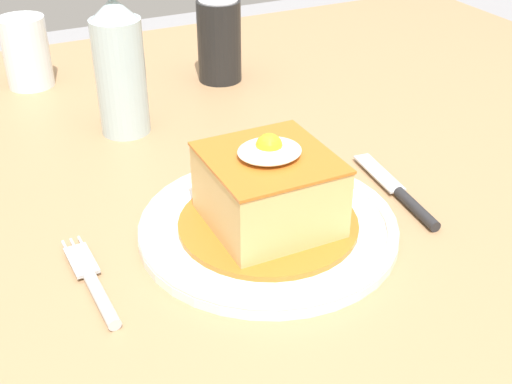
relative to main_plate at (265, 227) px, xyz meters
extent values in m
cube|color=#A87F56|center=(0.00, 0.14, -0.03)|extent=(1.50, 1.10, 0.04)
cylinder|color=#A87F56|center=(0.67, 0.61, -0.40)|extent=(0.07, 0.07, 0.70)
cylinder|color=white|center=(0.00, 0.00, 0.00)|extent=(0.26, 0.26, 0.01)
torus|color=white|center=(0.00, 0.00, 0.00)|extent=(0.26, 0.26, 0.01)
cylinder|color=#C66B23|center=(0.00, 0.00, 0.00)|extent=(0.18, 0.18, 0.01)
cube|color=#DBB770|center=(0.00, 0.00, 0.04)|extent=(0.12, 0.12, 0.07)
cube|color=#C66B23|center=(0.00, 0.00, 0.08)|extent=(0.12, 0.12, 0.00)
ellipsoid|color=white|center=(0.00, 0.00, 0.09)|extent=(0.06, 0.06, 0.01)
sphere|color=yellow|center=(0.00, 0.00, 0.09)|extent=(0.03, 0.03, 0.03)
cylinder|color=silver|center=(-0.18, -0.03, 0.00)|extent=(0.02, 0.08, 0.01)
cube|color=silver|center=(-0.18, 0.03, 0.00)|extent=(0.02, 0.05, 0.00)
cylinder|color=silver|center=(-0.17, 0.06, 0.00)|extent=(0.00, 0.03, 0.00)
cylinder|color=silver|center=(-0.18, 0.06, 0.00)|extent=(0.00, 0.03, 0.00)
cylinder|color=silver|center=(-0.19, 0.06, 0.00)|extent=(0.00, 0.03, 0.00)
cylinder|color=#262628|center=(0.16, -0.04, 0.00)|extent=(0.02, 0.08, 0.01)
cube|color=silver|center=(0.17, 0.05, 0.00)|extent=(0.03, 0.09, 0.00)
cylinder|color=black|center=(0.13, 0.41, 0.05)|extent=(0.07, 0.07, 0.12)
cylinder|color=silver|center=(0.13, 0.41, 0.11)|extent=(0.06, 0.06, 0.00)
cylinder|color=#ADC6CC|center=(-0.06, 0.29, 0.07)|extent=(0.06, 0.06, 0.15)
cone|color=#ADC6CC|center=(-0.06, 0.29, 0.15)|extent=(0.06, 0.06, 0.03)
cylinder|color=gold|center=(-0.14, 0.51, 0.02)|extent=(0.06, 0.06, 0.06)
cylinder|color=silver|center=(-0.14, 0.51, 0.04)|extent=(0.07, 0.07, 0.10)
camera|label=1|loc=(-0.25, -0.50, 0.38)|focal=47.08mm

